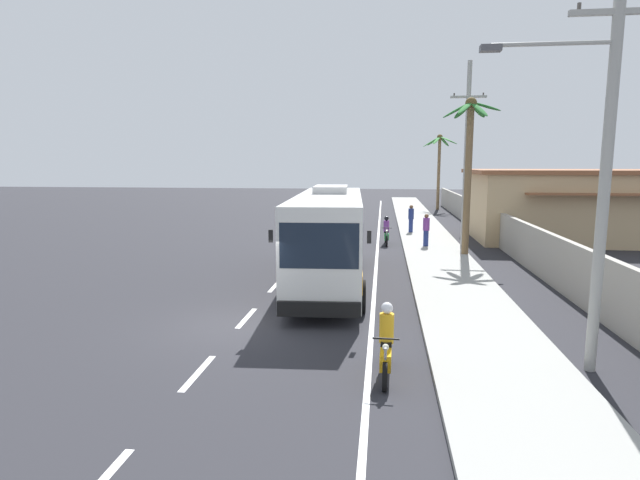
{
  "coord_description": "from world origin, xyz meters",
  "views": [
    {
      "loc": [
        4.05,
        -13.95,
        4.66
      ],
      "look_at": [
        1.65,
        5.5,
        1.7
      ],
      "focal_mm": 28.65,
      "sensor_mm": 36.0,
      "label": 1
    }
  ],
  "objects_px": {
    "roadside_building": "(588,205)",
    "coach_bus_foreground": "(329,234)",
    "pedestrian_midwalk": "(426,229)",
    "palm_second": "(439,157)",
    "utility_pole_nearest": "(603,148)",
    "pedestrian_near_kerb": "(411,218)",
    "motorcycle_trailing": "(386,347)",
    "palm_nearest": "(469,152)",
    "utility_pole_mid": "(466,154)",
    "motorcycle_beside_bus": "(386,233)"
  },
  "relations": [
    {
      "from": "roadside_building",
      "to": "coach_bus_foreground",
      "type": "bearing_deg",
      "value": -137.91
    },
    {
      "from": "pedestrian_near_kerb",
      "to": "palm_nearest",
      "type": "distance_m",
      "value": 9.2
    },
    {
      "from": "pedestrian_near_kerb",
      "to": "utility_pole_mid",
      "type": "bearing_deg",
      "value": 94.46
    },
    {
      "from": "coach_bus_foreground",
      "to": "pedestrian_midwalk",
      "type": "relative_size",
      "value": 6.47
    },
    {
      "from": "pedestrian_near_kerb",
      "to": "utility_pole_nearest",
      "type": "bearing_deg",
      "value": 75.86
    },
    {
      "from": "palm_second",
      "to": "pedestrian_near_kerb",
      "type": "bearing_deg",
      "value": -101.01
    },
    {
      "from": "coach_bus_foreground",
      "to": "roadside_building",
      "type": "relative_size",
      "value": 0.83
    },
    {
      "from": "pedestrian_near_kerb",
      "to": "utility_pole_nearest",
      "type": "xyz_separation_m",
      "value": [
        2.77,
        -22.24,
        3.89
      ]
    },
    {
      "from": "coach_bus_foreground",
      "to": "palm_nearest",
      "type": "bearing_deg",
      "value": 46.52
    },
    {
      "from": "palm_nearest",
      "to": "palm_second",
      "type": "bearing_deg",
      "value": 87.05
    },
    {
      "from": "palm_nearest",
      "to": "motorcycle_beside_bus",
      "type": "bearing_deg",
      "value": 139.83
    },
    {
      "from": "motorcycle_beside_bus",
      "to": "palm_second",
      "type": "distance_m",
      "value": 24.47
    },
    {
      "from": "pedestrian_near_kerb",
      "to": "roadside_building",
      "type": "xyz_separation_m",
      "value": [
        10.38,
        -1.55,
        1.06
      ]
    },
    {
      "from": "motorcycle_beside_bus",
      "to": "palm_second",
      "type": "xyz_separation_m",
      "value": [
        5.3,
        23.43,
        4.64
      ]
    },
    {
      "from": "palm_second",
      "to": "pedestrian_midwalk",
      "type": "bearing_deg",
      "value": -97.3
    },
    {
      "from": "pedestrian_midwalk",
      "to": "utility_pole_nearest",
      "type": "relative_size",
      "value": 0.19
    },
    {
      "from": "roadside_building",
      "to": "utility_pole_nearest",
      "type": "bearing_deg",
      "value": -110.19
    },
    {
      "from": "motorcycle_trailing",
      "to": "palm_nearest",
      "type": "bearing_deg",
      "value": 75.2
    },
    {
      "from": "coach_bus_foreground",
      "to": "palm_nearest",
      "type": "relative_size",
      "value": 1.47
    },
    {
      "from": "utility_pole_mid",
      "to": "roadside_building",
      "type": "xyz_separation_m",
      "value": [
        7.82,
        3.76,
        -3.0
      ]
    },
    {
      "from": "motorcycle_beside_bus",
      "to": "utility_pole_mid",
      "type": "bearing_deg",
      "value": -9.41
    },
    {
      "from": "coach_bus_foreground",
      "to": "pedestrian_near_kerb",
      "type": "relative_size",
      "value": 6.39
    },
    {
      "from": "motorcycle_trailing",
      "to": "palm_nearest",
      "type": "distance_m",
      "value": 16.36
    },
    {
      "from": "palm_second",
      "to": "roadside_building",
      "type": "bearing_deg",
      "value": -71.76
    },
    {
      "from": "pedestrian_midwalk",
      "to": "palm_second",
      "type": "distance_m",
      "value": 25.06
    },
    {
      "from": "motorcycle_beside_bus",
      "to": "utility_pole_nearest",
      "type": "distance_m",
      "value": 18.67
    },
    {
      "from": "pedestrian_midwalk",
      "to": "utility_pole_nearest",
      "type": "bearing_deg",
      "value": -133.53
    },
    {
      "from": "pedestrian_midwalk",
      "to": "palm_second",
      "type": "xyz_separation_m",
      "value": [
        3.14,
        24.5,
        4.24
      ]
    },
    {
      "from": "motorcycle_beside_bus",
      "to": "palm_nearest",
      "type": "height_order",
      "value": "palm_nearest"
    },
    {
      "from": "pedestrian_near_kerb",
      "to": "coach_bus_foreground",
      "type": "bearing_deg",
      "value": 53.63
    },
    {
      "from": "utility_pole_nearest",
      "to": "palm_second",
      "type": "xyz_separation_m",
      "value": [
        0.89,
        41.06,
        0.33
      ]
    },
    {
      "from": "palm_nearest",
      "to": "roadside_building",
      "type": "xyz_separation_m",
      "value": [
        8.09,
        6.37,
        -3.02
      ]
    },
    {
      "from": "palm_nearest",
      "to": "pedestrian_near_kerb",
      "type": "bearing_deg",
      "value": 106.09
    },
    {
      "from": "pedestrian_midwalk",
      "to": "palm_second",
      "type": "height_order",
      "value": "palm_second"
    },
    {
      "from": "pedestrian_midwalk",
      "to": "palm_nearest",
      "type": "distance_m",
      "value": 4.99
    },
    {
      "from": "utility_pole_nearest",
      "to": "palm_second",
      "type": "height_order",
      "value": "utility_pole_nearest"
    },
    {
      "from": "motorcycle_beside_bus",
      "to": "palm_nearest",
      "type": "xyz_separation_m",
      "value": [
        3.92,
        -3.31,
        4.51
      ]
    },
    {
      "from": "pedestrian_near_kerb",
      "to": "roadside_building",
      "type": "height_order",
      "value": "roadside_building"
    },
    {
      "from": "motorcycle_beside_bus",
      "to": "utility_pole_nearest",
      "type": "height_order",
      "value": "utility_pole_nearest"
    },
    {
      "from": "coach_bus_foreground",
      "to": "pedestrian_near_kerb",
      "type": "bearing_deg",
      "value": 74.87
    },
    {
      "from": "utility_pole_mid",
      "to": "palm_nearest",
      "type": "bearing_deg",
      "value": -95.89
    },
    {
      "from": "motorcycle_beside_bus",
      "to": "pedestrian_near_kerb",
      "type": "bearing_deg",
      "value": 70.52
    },
    {
      "from": "motorcycle_beside_bus",
      "to": "utility_pole_nearest",
      "type": "bearing_deg",
      "value": -75.98
    },
    {
      "from": "motorcycle_beside_bus",
      "to": "pedestrian_near_kerb",
      "type": "height_order",
      "value": "pedestrian_near_kerb"
    },
    {
      "from": "motorcycle_trailing",
      "to": "utility_pole_mid",
      "type": "xyz_separation_m",
      "value": [
        4.29,
        17.82,
        4.48
      ]
    },
    {
      "from": "coach_bus_foreground",
      "to": "utility_pole_mid",
      "type": "distance_m",
      "value": 11.65
    },
    {
      "from": "coach_bus_foreground",
      "to": "motorcycle_beside_bus",
      "type": "bearing_deg",
      "value": 76.98
    },
    {
      "from": "pedestrian_midwalk",
      "to": "motorcycle_trailing",
      "type": "bearing_deg",
      "value": -148.62
    },
    {
      "from": "utility_pole_nearest",
      "to": "roadside_building",
      "type": "distance_m",
      "value": 22.23
    },
    {
      "from": "coach_bus_foreground",
      "to": "roadside_building",
      "type": "height_order",
      "value": "roadside_building"
    }
  ]
}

